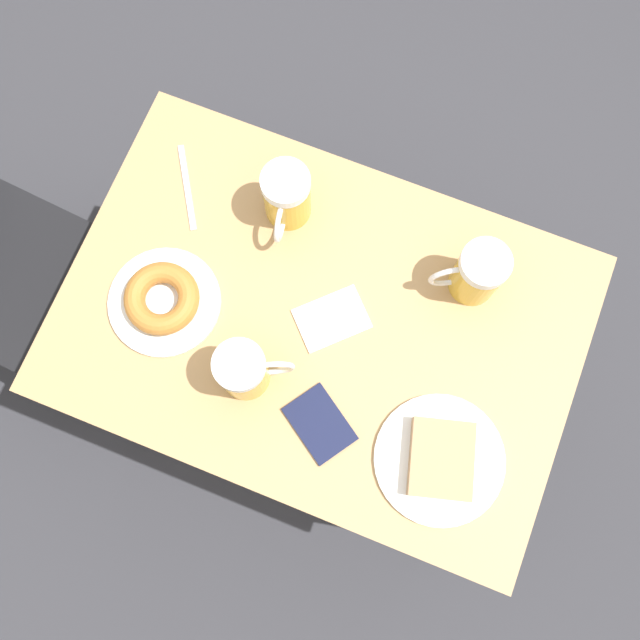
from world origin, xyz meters
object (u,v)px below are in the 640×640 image
at_px(passport_near_edge, 320,424).
at_px(beer_mug_left, 477,273).
at_px(beer_mug_right, 244,370).
at_px(fork, 187,187).
at_px(beer_mug_center, 287,197).
at_px(plate_with_donut, 163,300).
at_px(napkin_folded, 332,319).
at_px(plate_with_cake, 440,459).

bearing_deg(passport_near_edge, beer_mug_left, -25.38).
xyz_separation_m(beer_mug_right, fork, (0.31, 0.26, -0.07)).
bearing_deg(beer_mug_right, beer_mug_center, 9.46).
xyz_separation_m(beer_mug_left, beer_mug_center, (0.01, 0.38, 0.00)).
height_order(fork, passport_near_edge, passport_near_edge).
distance_m(plate_with_donut, passport_near_edge, 0.38).
bearing_deg(beer_mug_left, fork, 91.73).
xyz_separation_m(beer_mug_center, napkin_folded, (-0.17, -0.16, -0.07)).
relative_size(beer_mug_right, napkin_folded, 0.88).
bearing_deg(plate_with_cake, plate_with_donut, 81.68).
bearing_deg(plate_with_donut, passport_near_edge, -106.33).
xyz_separation_m(plate_with_cake, plate_with_donut, (0.09, 0.59, 0.01)).
distance_m(beer_mug_left, beer_mug_center, 0.38).
xyz_separation_m(plate_with_donut, beer_mug_left, (0.25, -0.53, 0.05)).
xyz_separation_m(beer_mug_left, beer_mug_right, (-0.32, 0.33, 0.00)).
xyz_separation_m(beer_mug_center, passport_near_edge, (-0.37, -0.21, -0.07)).
height_order(plate_with_donut, beer_mug_center, beer_mug_center).
relative_size(plate_with_cake, passport_near_edge, 1.56).
bearing_deg(beer_mug_right, plate_with_donut, 70.27).
bearing_deg(passport_near_edge, plate_with_donut, 73.67).
bearing_deg(plate_with_cake, napkin_folded, 58.00).
height_order(plate_with_cake, fork, plate_with_cake).
bearing_deg(plate_with_donut, beer_mug_left, -64.70).
height_order(plate_with_cake, passport_near_edge, plate_with_cake).
bearing_deg(fork, napkin_folded, -111.59).
height_order(beer_mug_center, beer_mug_right, same).
bearing_deg(plate_with_cake, beer_mug_center, 51.67).
xyz_separation_m(plate_with_donut, fork, (0.23, 0.06, -0.02)).
bearing_deg(fork, beer_mug_center, -82.28).
distance_m(beer_mug_left, fork, 0.59).
relative_size(plate_with_cake, napkin_folded, 1.52).
bearing_deg(plate_with_cake, beer_mug_right, 88.10).
height_order(plate_with_cake, plate_with_donut, plate_with_donut).
height_order(napkin_folded, fork, same).
distance_m(napkin_folded, fork, 0.40).
distance_m(plate_with_cake, beer_mug_center, 0.56).
xyz_separation_m(beer_mug_center, fork, (-0.03, 0.21, -0.07)).
height_order(plate_with_donut, fork, plate_with_donut).
distance_m(plate_with_cake, napkin_folded, 0.33).
bearing_deg(passport_near_edge, napkin_folded, 15.08).
xyz_separation_m(napkin_folded, passport_near_edge, (-0.19, -0.05, 0.00)).
distance_m(beer_mug_center, fork, 0.22).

